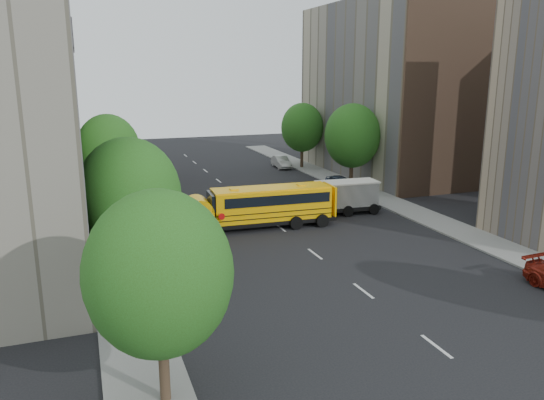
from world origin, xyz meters
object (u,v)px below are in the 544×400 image
street_tree_0 (159,274)px  street_tree_4 (352,136)px  street_tree_5 (302,127)px  school_bus (260,205)px  street_tree_2 (108,150)px  safari_truck (342,197)px  street_tree_1 (129,197)px  parked_car_5 (281,162)px  parked_car_2 (119,175)px  parked_car_4 (340,183)px  parked_car_0 (172,276)px  parked_car_1 (140,223)px

street_tree_0 → street_tree_4: size_ratio=0.91×
street_tree_5 → school_bus: 24.84m
street_tree_2 → street_tree_5: 25.06m
street_tree_2 → safari_truck: 19.02m
street_tree_1 → street_tree_5: (22.00, 30.00, -0.25)m
street_tree_4 → parked_car_5: size_ratio=1.98×
street_tree_4 → street_tree_2: bearing=180.0°
street_tree_2 → street_tree_4: (22.00, 0.00, 0.25)m
street_tree_1 → street_tree_4: street_tree_4 is taller
street_tree_2 → parked_car_2: size_ratio=1.67×
street_tree_0 → street_tree_5: size_ratio=0.99×
street_tree_0 → parked_car_4: 34.59m
street_tree_0 → street_tree_2: bearing=90.0°
street_tree_2 → parked_car_0: street_tree_2 is taller
street_tree_4 → safari_truck: bearing=-122.6°
parked_car_1 → street_tree_2: bearing=-76.3°
parked_car_4 → parked_car_5: parked_car_4 is taller
safari_truck → parked_car_4: safari_truck is taller
parked_car_5 → parked_car_0: bearing=-115.9°
street_tree_4 → parked_car_4: 4.60m
street_tree_5 → school_bus: street_tree_5 is taller
street_tree_4 → parked_car_5: street_tree_4 is taller
parked_car_1 → parked_car_5: size_ratio=1.08×
street_tree_4 → street_tree_5: bearing=90.0°
street_tree_1 → parked_car_0: street_tree_1 is taller
street_tree_1 → parked_car_5: 36.98m
parked_car_2 → parked_car_4: parked_car_4 is taller
safari_truck → parked_car_1: bearing=-176.2°
street_tree_4 → safari_truck: 10.08m
parked_car_5 → street_tree_4: bearing=-76.6°
parked_car_2 → street_tree_0: bearing=88.8°
parked_car_0 → street_tree_1: bearing=-18.2°
street_tree_5 → parked_car_5: size_ratio=1.83×
safari_truck → parked_car_0: 18.52m
street_tree_0 → parked_car_1: 20.47m
street_tree_4 → parked_car_4: size_ratio=1.92×
safari_truck → parked_car_5: 21.04m
street_tree_2 → parked_car_1: street_tree_2 is taller
street_tree_0 → street_tree_2: (0.00, 28.00, 0.19)m
safari_truck → parked_car_0: size_ratio=1.36×
safari_truck → parked_car_0: safari_truck is taller
school_bus → safari_truck: size_ratio=1.73×
street_tree_0 → parked_car_2: street_tree_0 is taller
school_bus → parked_car_2: (-8.30, 20.69, -1.02)m
parked_car_1 → street_tree_4: bearing=-155.2°
street_tree_2 → safari_truck: size_ratio=1.25×
school_bus → parked_car_2: 22.32m
street_tree_4 → parked_car_5: bearing=99.6°
street_tree_0 → street_tree_4: 35.61m
parked_car_1 → parked_car_4: bearing=-155.0°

